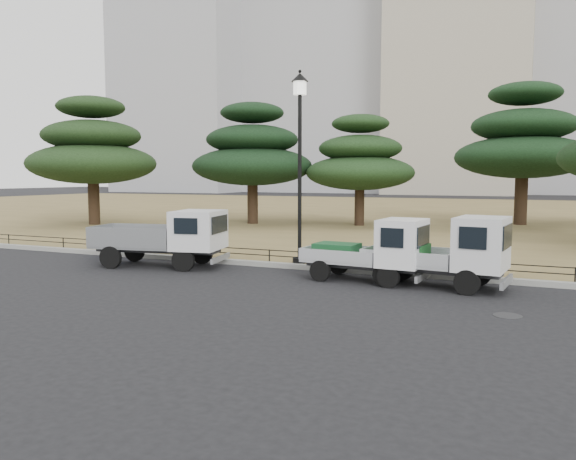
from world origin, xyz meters
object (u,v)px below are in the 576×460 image
at_px(street_lamp, 300,136).
at_px(tarp_pile, 122,241).
at_px(truck_large, 166,235).
at_px(truck_kei_rear, 446,252).
at_px(truck_kei_front, 373,250).

relative_size(street_lamp, tarp_pile, 4.30).
bearing_deg(truck_large, street_lamp, 11.06).
relative_size(truck_large, street_lamp, 0.74).
distance_m(truck_kei_rear, street_lamp, 6.02).
relative_size(truck_kei_front, street_lamp, 0.58).
distance_m(truck_large, truck_kei_front, 6.89).
relative_size(truck_kei_front, tarp_pile, 2.48).
height_order(truck_large, truck_kei_rear, truck_kei_rear).
xyz_separation_m(truck_large, truck_kei_rear, (8.87, 0.11, -0.08)).
bearing_deg(street_lamp, truck_kei_rear, -17.28).
bearing_deg(truck_large, tarp_pile, 142.03).
bearing_deg(truck_kei_front, street_lamp, 157.36).
bearing_deg(truck_kei_rear, street_lamp, 169.03).
bearing_deg(truck_kei_front, truck_kei_rear, 3.25).
height_order(truck_kei_front, truck_kei_rear, truck_kei_rear).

